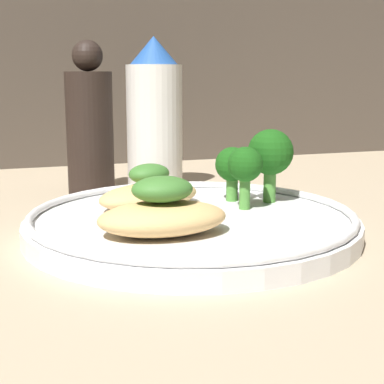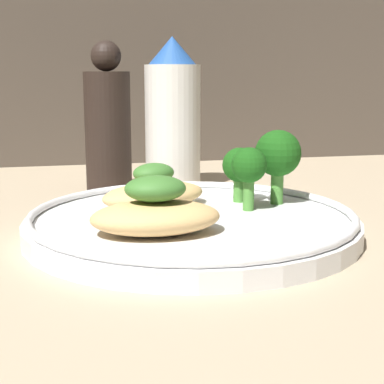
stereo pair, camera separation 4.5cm
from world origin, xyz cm
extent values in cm
cube|color=tan|center=(0.00, 0.00, -0.50)|extent=(180.00, 180.00, 1.00)
cylinder|color=white|center=(0.00, 0.00, 0.70)|extent=(25.78, 25.78, 1.40)
torus|color=white|center=(0.00, 0.00, 1.70)|extent=(25.18, 25.18, 0.60)
ellipsoid|color=tan|center=(-3.51, -4.00, 2.54)|extent=(9.17, 5.97, 2.29)
ellipsoid|color=#3D752D|center=(-3.51, -4.00, 4.58)|extent=(4.32, 3.49, 1.79)
ellipsoid|color=tan|center=(-2.28, 4.21, 2.43)|extent=(10.48, 8.29, 2.06)
ellipsoid|color=#3D752D|center=(-2.28, 4.21, 4.29)|extent=(4.36, 3.96, 1.64)
cylinder|color=#4C8E38|center=(8.17, 3.16, 2.89)|extent=(1.07, 1.07, 2.98)
sphere|color=#195114|center=(8.17, 3.16, 5.75)|extent=(3.93, 3.93, 3.93)
cylinder|color=#4C8E38|center=(5.28, 4.66, 2.49)|extent=(1.03, 1.03, 2.18)
sphere|color=#195114|center=(5.28, 4.66, 4.63)|extent=(3.00, 3.00, 3.00)
cylinder|color=#4C8E38|center=(5.01, 1.32, 2.76)|extent=(0.90, 0.90, 2.72)
sphere|color=#195114|center=(5.01, 1.32, 5.12)|extent=(2.87, 2.87, 2.87)
cylinder|color=white|center=(2.27, 19.02, 6.64)|extent=(5.93, 5.93, 13.28)
cone|color=#23519E|center=(2.27, 19.02, 14.74)|extent=(5.04, 5.04, 2.92)
cylinder|color=black|center=(-4.66, 19.02, 6.28)|extent=(4.83, 4.83, 12.56)
sphere|color=black|center=(-4.66, 19.02, 14.13)|extent=(3.14, 3.14, 3.14)
camera|label=1|loc=(-14.29, -41.85, 12.25)|focal=55.00mm
camera|label=2|loc=(-9.96, -43.08, 12.25)|focal=55.00mm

